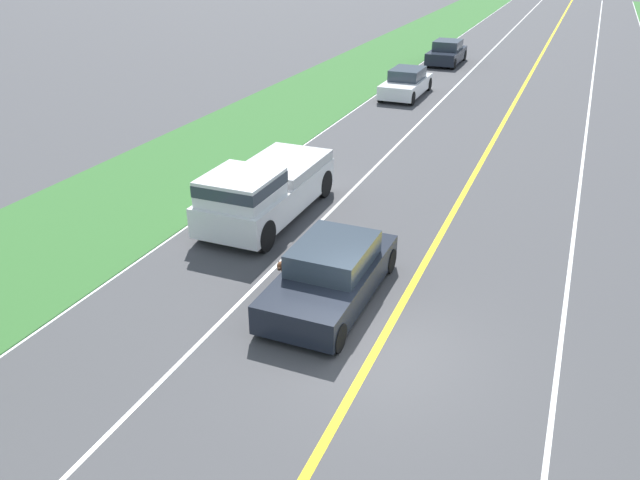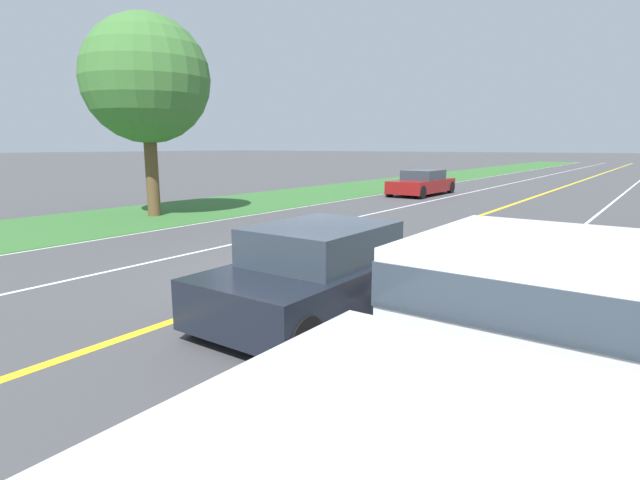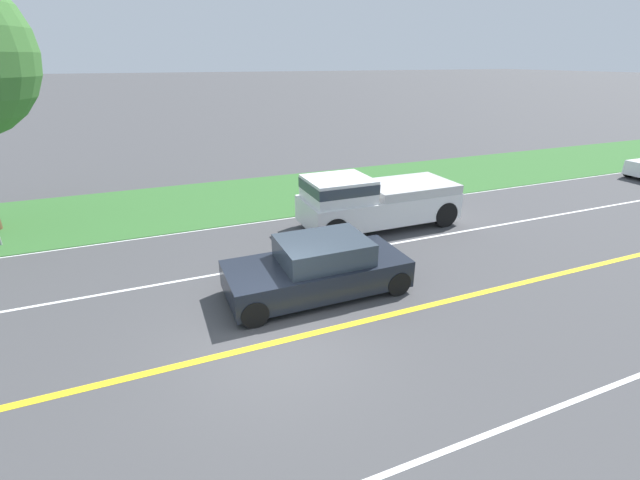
# 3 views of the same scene
# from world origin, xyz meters

# --- Properties ---
(ground_plane) EXTENTS (400.00, 400.00, 0.00)m
(ground_plane) POSITION_xyz_m (0.00, 0.00, 0.00)
(ground_plane) COLOR #424244
(centre_divider_line) EXTENTS (0.18, 160.00, 0.01)m
(centre_divider_line) POSITION_xyz_m (0.00, 0.00, 0.00)
(centre_divider_line) COLOR yellow
(centre_divider_line) RESTS_ON ground
(lane_edge_line_right) EXTENTS (0.14, 160.00, 0.01)m
(lane_edge_line_right) POSITION_xyz_m (7.00, 0.00, 0.00)
(lane_edge_line_right) COLOR white
(lane_edge_line_right) RESTS_ON ground
(lane_dash_same_dir) EXTENTS (0.10, 160.00, 0.01)m
(lane_dash_same_dir) POSITION_xyz_m (3.50, 0.00, 0.00)
(lane_dash_same_dir) COLOR white
(lane_dash_same_dir) RESTS_ON ground
(grass_verge_right) EXTENTS (6.00, 160.00, 0.03)m
(grass_verge_right) POSITION_xyz_m (10.00, 0.00, 0.01)
(grass_verge_right) COLOR #33662D
(grass_verge_right) RESTS_ON ground
(ego_car) EXTENTS (1.94, 4.41, 1.39)m
(ego_car) POSITION_xyz_m (1.61, -1.48, 0.65)
(ego_car) COLOR black
(ego_car) RESTS_ON ground
(dog) EXTENTS (0.29, 1.05, 0.83)m
(dog) POSITION_xyz_m (2.85, -1.59, 0.53)
(dog) COLOR brown
(dog) RESTS_ON ground
(pickup_truck) EXTENTS (2.14, 5.38, 1.85)m
(pickup_truck) POSITION_xyz_m (5.12, -4.90, 0.95)
(pickup_truck) COLOR silver
(pickup_truck) RESTS_ON ground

